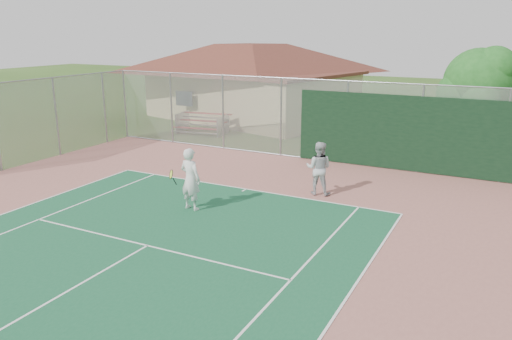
{
  "coord_description": "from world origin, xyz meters",
  "views": [
    {
      "loc": [
        8.11,
        -3.04,
        5.49
      ],
      "look_at": [
        1.1,
        10.52,
        1.21
      ],
      "focal_mm": 35.0,
      "sensor_mm": 36.0,
      "label": 1
    }
  ],
  "objects_px": {
    "clubhouse": "(251,74)",
    "player_grey_back": "(319,169)",
    "tree": "(480,85)",
    "bleachers": "(202,123)",
    "player_white_front": "(190,180)"
  },
  "relations": [
    {
      "from": "tree",
      "to": "player_grey_back",
      "type": "height_order",
      "value": "tree"
    },
    {
      "from": "bleachers",
      "to": "player_grey_back",
      "type": "bearing_deg",
      "value": -46.48
    },
    {
      "from": "clubhouse",
      "to": "bleachers",
      "type": "relative_size",
      "value": 4.84
    },
    {
      "from": "bleachers",
      "to": "tree",
      "type": "bearing_deg",
      "value": -5.31
    },
    {
      "from": "clubhouse",
      "to": "bleachers",
      "type": "distance_m",
      "value": 6.09
    },
    {
      "from": "tree",
      "to": "player_white_front",
      "type": "bearing_deg",
      "value": -122.47
    },
    {
      "from": "tree",
      "to": "bleachers",
      "type": "bearing_deg",
      "value": -176.06
    },
    {
      "from": "clubhouse",
      "to": "tree",
      "type": "relative_size",
      "value": 2.98
    },
    {
      "from": "player_white_front",
      "to": "player_grey_back",
      "type": "distance_m",
      "value": 4.48
    },
    {
      "from": "bleachers",
      "to": "clubhouse",
      "type": "bearing_deg",
      "value": 80.03
    },
    {
      "from": "clubhouse",
      "to": "player_grey_back",
      "type": "xyz_separation_m",
      "value": [
        9.46,
        -12.89,
        -1.9
      ]
    },
    {
      "from": "player_white_front",
      "to": "player_grey_back",
      "type": "height_order",
      "value": "player_white_front"
    },
    {
      "from": "player_grey_back",
      "to": "tree",
      "type": "bearing_deg",
      "value": -125.68
    },
    {
      "from": "player_white_front",
      "to": "bleachers",
      "type": "bearing_deg",
      "value": -52.11
    },
    {
      "from": "clubhouse",
      "to": "player_white_front",
      "type": "relative_size",
      "value": 7.33
    }
  ]
}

